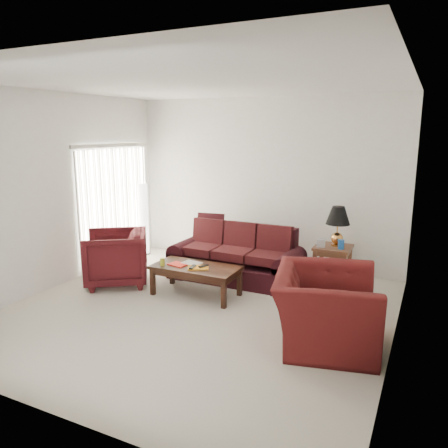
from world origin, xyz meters
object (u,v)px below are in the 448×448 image
Objects in this scene: armchair_left at (116,258)px; armchair_right at (325,308)px; sofa at (236,254)px; coffee_table at (196,281)px; floor_lamp at (143,219)px; end_table at (332,265)px.

armchair_right is (3.47, -0.54, -0.01)m from armchair_left.
sofa is 2.38m from armchair_right.
sofa is at bearing 90.17° from coffee_table.
floor_lamp is at bearing 49.24° from armchair_right.
sofa is 0.93m from coffee_table.
floor_lamp reaches higher than armchair_left.
armchair_left is 1.41m from coffee_table.
end_table is 3.47m from armchair_left.
armchair_right is (1.82, -1.53, -0.02)m from sofa.
armchair_right is at bearing -80.02° from end_table.
floor_lamp is at bearing 159.80° from coffee_table.
armchair_left is 0.74× the size of coffee_table.
floor_lamp is (-2.29, 0.64, 0.27)m from sofa.
end_table is at bearing 23.27° from sofa.
armchair_right is 1.01× the size of coffee_table.
sofa is at bearing 37.01° from armchair_right.
sofa reaches higher than armchair_left.
end_table is 2.12m from armchair_right.
coffee_table is at bearing -103.91° from sofa.
end_table is 0.64× the size of armchair_left.
floor_lamp is 4.66m from armchair_right.
end_table is (1.45, 0.56, -0.13)m from sofa.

